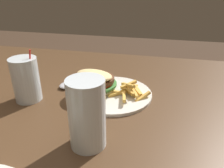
{
  "coord_description": "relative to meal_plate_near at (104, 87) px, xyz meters",
  "views": [
    {
      "loc": [
        -0.22,
        0.4,
        1.07
      ],
      "look_at": [
        -0.07,
        -0.22,
        0.76
      ],
      "focal_mm": 35.0,
      "sensor_mm": 36.0,
      "label": 1
    }
  ],
  "objects": [
    {
      "name": "juice_glass",
      "position": [
        0.23,
        0.09,
        0.03
      ],
      "size": [
        0.08,
        0.08,
        0.16
      ],
      "color": "silver",
      "rests_on": "dining_table"
    },
    {
      "name": "dining_table",
      "position": [
        0.05,
        0.22,
        -0.15
      ],
      "size": [
        1.48,
        1.33,
        0.72
      ],
      "color": "#4C331E",
      "rests_on": "ground_plane"
    },
    {
      "name": "spoon",
      "position": [
        0.14,
        -0.03,
        -0.02
      ],
      "size": [
        0.1,
        0.18,
        0.02
      ],
      "rotation": [
        0.0,
        0.0,
        1.14
      ],
      "color": "silver",
      "rests_on": "dining_table"
    },
    {
      "name": "meal_plate_near",
      "position": [
        0.0,
        0.0,
        0.0
      ],
      "size": [
        0.26,
        0.26,
        0.09
      ],
      "color": "silver",
      "rests_on": "dining_table"
    },
    {
      "name": "beer_glass",
      "position": [
        -0.02,
        0.24,
        0.05
      ],
      "size": [
        0.08,
        0.08,
        0.16
      ],
      "color": "silver",
      "rests_on": "dining_table"
    }
  ]
}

